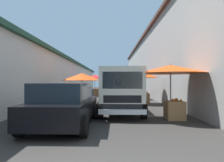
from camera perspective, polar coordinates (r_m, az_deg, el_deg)
ground at (r=15.54m, az=-1.22°, el=-5.79°), size 90.00×90.00×0.00m
building_left_whitewash at (r=19.32m, az=-23.31°, el=0.97°), size 49.80×7.50×3.80m
building_right_concrete at (r=19.11m, az=21.56°, el=5.15°), size 49.80×7.50×6.57m
fruit_stall_mid_lane at (r=17.14m, az=4.21°, el=0.85°), size 2.62×2.62×2.37m
fruit_stall_far_left at (r=8.26m, az=16.69°, el=1.95°), size 2.84×2.84×2.25m
fruit_stall_near_left at (r=13.35m, az=8.70°, el=0.77°), size 2.17×2.17×2.34m
fruit_stall_near_right at (r=12.75m, az=-8.61°, el=0.53°), size 2.58×2.58×2.13m
fruit_stall_far_right at (r=20.50m, az=-4.87°, el=0.34°), size 2.13×2.13×2.30m
hatchback_car at (r=6.81m, az=-13.52°, el=-6.61°), size 3.95×1.99×1.45m
delivery_truck at (r=8.69m, az=2.83°, el=-3.25°), size 4.97×2.08×2.08m
vendor_by_crates at (r=15.13m, az=7.37°, el=-2.46°), size 0.43×0.54×1.59m
plastic_stool at (r=14.45m, az=-6.00°, el=-4.90°), size 0.30×0.30×0.43m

